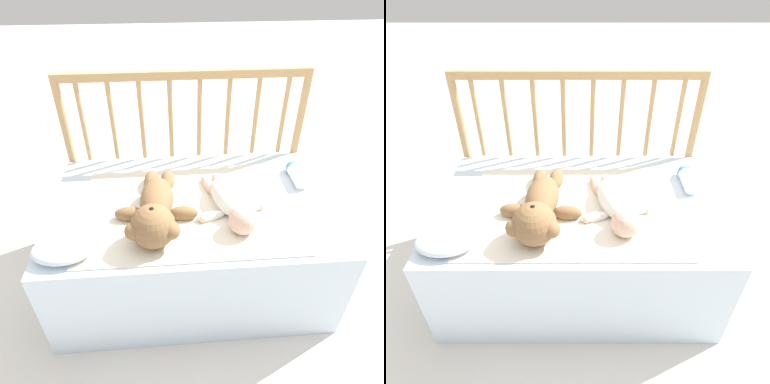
# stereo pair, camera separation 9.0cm
# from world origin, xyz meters

# --- Properties ---
(ground_plane) EXTENTS (12.00, 12.00, 0.00)m
(ground_plane) POSITION_xyz_m (0.00, 0.00, 0.00)
(ground_plane) COLOR silver
(crib_mattress) EXTENTS (1.12, 0.70, 0.44)m
(crib_mattress) POSITION_xyz_m (0.00, 0.00, 0.22)
(crib_mattress) COLOR silver
(crib_mattress) RESTS_ON ground_plane
(crib_rail) EXTENTS (1.12, 0.04, 0.84)m
(crib_rail) POSITION_xyz_m (0.00, 0.37, 0.58)
(crib_rail) COLOR tan
(crib_rail) RESTS_ON ground_plane
(blanket) EXTENTS (0.81, 0.58, 0.01)m
(blanket) POSITION_xyz_m (-0.02, -0.04, 0.44)
(blanket) COLOR silver
(blanket) RESTS_ON crib_mattress
(teddy_bear) EXTENTS (0.31, 0.48, 0.16)m
(teddy_bear) POSITION_xyz_m (-0.14, -0.11, 0.50)
(teddy_bear) COLOR olive
(teddy_bear) RESTS_ON crib_mattress
(baby) EXTENTS (0.28, 0.39, 0.10)m
(baby) POSITION_xyz_m (0.14, -0.07, 0.48)
(baby) COLOR white
(baby) RESTS_ON crib_mattress
(baby_bottle) EXTENTS (0.06, 0.17, 0.06)m
(baby_bottle) POSITION_xyz_m (0.47, 0.13, 0.47)
(baby_bottle) COLOR white
(baby_bottle) RESTS_ON crib_mattress
(small_pillow) EXTENTS (0.20, 0.13, 0.06)m
(small_pillow) POSITION_xyz_m (-0.45, -0.25, 0.47)
(small_pillow) COLOR silver
(small_pillow) RESTS_ON crib_mattress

